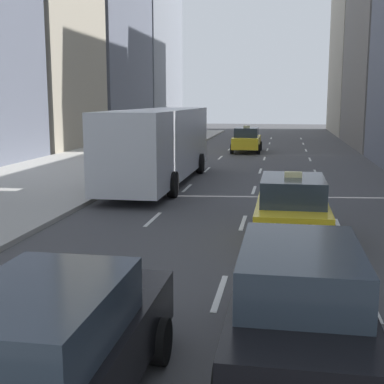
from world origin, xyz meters
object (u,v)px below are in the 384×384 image
(taxi_second, at_px, (292,209))
(city_bus, at_px, (159,143))
(taxi_lead, at_px, (247,140))
(sedan_silver_behind, at_px, (51,352))
(sedan_black_near, at_px, (299,301))

(taxi_second, relative_size, city_bus, 0.38)
(taxi_lead, relative_size, taxi_second, 1.00)
(sedan_silver_behind, bearing_deg, sedan_black_near, 35.02)
(sedan_black_near, height_order, sedan_silver_behind, sedan_black_near)
(taxi_second, distance_m, sedan_black_near, 6.61)
(taxi_lead, height_order, taxi_second, same)
(sedan_silver_behind, bearing_deg, taxi_second, 71.90)
(taxi_lead, bearing_deg, sedan_black_near, -84.75)
(taxi_lead, xyz_separation_m, sedan_silver_behind, (0.00, -32.43, -0.01))
(taxi_second, distance_m, city_bus, 10.59)
(sedan_black_near, distance_m, city_bus, 16.55)
(sedan_black_near, bearing_deg, city_bus, 109.85)
(taxi_lead, xyz_separation_m, city_bus, (-2.81, -14.92, 0.91))
(sedan_silver_behind, bearing_deg, city_bus, 99.13)
(taxi_lead, xyz_separation_m, taxi_second, (2.80, -23.86, 0.00))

